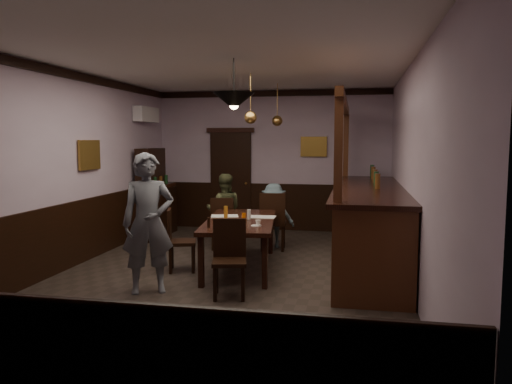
% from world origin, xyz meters
% --- Properties ---
extents(room, '(5.01, 8.01, 3.01)m').
position_xyz_m(room, '(0.00, 0.00, 1.50)').
color(room, '#2D2621').
rests_on(room, ground).
extents(dining_table, '(1.28, 2.31, 0.75)m').
position_xyz_m(dining_table, '(0.09, 0.62, 0.69)').
color(dining_table, black).
rests_on(dining_table, ground).
extents(chair_far_left, '(0.48, 0.48, 0.94)m').
position_xyz_m(chair_far_left, '(-0.52, 1.83, 0.51)').
color(chair_far_left, black).
rests_on(chair_far_left, ground).
extents(chair_far_right, '(0.48, 0.48, 1.03)m').
position_xyz_m(chair_far_right, '(0.37, 1.93, 0.56)').
color(chair_far_right, black).
rests_on(chair_far_right, ground).
extents(chair_near, '(0.50, 0.50, 0.96)m').
position_xyz_m(chair_near, '(0.25, -0.69, 0.52)').
color(chair_near, black).
rests_on(chair_near, ground).
extents(chair_side, '(0.50, 0.50, 0.93)m').
position_xyz_m(chair_side, '(-0.80, 0.29, 0.51)').
color(chair_side, black).
rests_on(chair_side, ground).
extents(person_standing, '(0.77, 0.67, 1.79)m').
position_xyz_m(person_standing, '(-0.79, -0.75, 0.89)').
color(person_standing, slate).
rests_on(person_standing, ground).
extents(person_seated_left, '(0.75, 0.65, 1.33)m').
position_xyz_m(person_seated_left, '(-0.56, 2.10, 0.67)').
color(person_seated_left, '#474C2D').
rests_on(person_seated_left, ground).
extents(person_seated_right, '(0.82, 0.58, 1.16)m').
position_xyz_m(person_seated_right, '(0.33, 2.22, 0.58)').
color(person_seated_right, slate).
rests_on(person_seated_right, ground).
extents(newspaper_left, '(0.48, 0.40, 0.01)m').
position_xyz_m(newspaper_left, '(-0.22, 0.88, 0.75)').
color(newspaper_left, silver).
rests_on(newspaper_left, dining_table).
extents(newspaper_right, '(0.43, 0.31, 0.01)m').
position_xyz_m(newspaper_right, '(0.36, 0.91, 0.75)').
color(newspaper_right, silver).
rests_on(newspaper_right, dining_table).
extents(napkin, '(0.17, 0.17, 0.00)m').
position_xyz_m(napkin, '(0.07, 0.41, 0.75)').
color(napkin, '#F8D15B').
rests_on(napkin, dining_table).
extents(saucer, '(0.15, 0.15, 0.01)m').
position_xyz_m(saucer, '(0.43, 0.10, 0.76)').
color(saucer, white).
rests_on(saucer, dining_table).
extents(coffee_cup, '(0.09, 0.09, 0.07)m').
position_xyz_m(coffee_cup, '(0.46, 0.11, 0.80)').
color(coffee_cup, white).
rests_on(coffee_cup, saucer).
extents(pastry_plate, '(0.22, 0.22, 0.01)m').
position_xyz_m(pastry_plate, '(0.13, 0.06, 0.76)').
color(pastry_plate, white).
rests_on(pastry_plate, dining_table).
extents(pastry_ring_a, '(0.13, 0.13, 0.04)m').
position_xyz_m(pastry_ring_a, '(0.10, 0.08, 0.79)').
color(pastry_ring_a, '#C68C47').
rests_on(pastry_ring_a, pastry_plate).
extents(pastry_ring_b, '(0.13, 0.13, 0.04)m').
position_xyz_m(pastry_ring_b, '(0.16, 0.06, 0.79)').
color(pastry_ring_b, '#C68C47').
rests_on(pastry_ring_b, pastry_plate).
extents(soda_can, '(0.07, 0.07, 0.12)m').
position_xyz_m(soda_can, '(0.17, 0.51, 0.81)').
color(soda_can, orange).
rests_on(soda_can, dining_table).
extents(beer_glass, '(0.06, 0.06, 0.20)m').
position_xyz_m(beer_glass, '(-0.13, 0.61, 0.85)').
color(beer_glass, '#BF721E').
rests_on(beer_glass, dining_table).
extents(water_glass, '(0.06, 0.06, 0.15)m').
position_xyz_m(water_glass, '(0.21, 0.67, 0.82)').
color(water_glass, silver).
rests_on(water_glass, dining_table).
extents(pepper_mill, '(0.04, 0.04, 0.14)m').
position_xyz_m(pepper_mill, '(-0.18, -0.13, 0.82)').
color(pepper_mill, black).
rests_on(pepper_mill, dining_table).
extents(sideboard, '(0.48, 1.34, 1.77)m').
position_xyz_m(sideboard, '(-2.21, 2.76, 0.71)').
color(sideboard, black).
rests_on(sideboard, ground).
extents(bar_counter, '(1.06, 4.55, 2.55)m').
position_xyz_m(bar_counter, '(1.99, 1.31, 0.64)').
color(bar_counter, '#502315').
rests_on(bar_counter, ground).
extents(door_back, '(0.90, 0.06, 2.10)m').
position_xyz_m(door_back, '(-0.90, 3.95, 1.05)').
color(door_back, black).
rests_on(door_back, ground).
extents(ac_unit, '(0.20, 0.85, 0.30)m').
position_xyz_m(ac_unit, '(-2.38, 2.90, 2.45)').
color(ac_unit, white).
rests_on(ac_unit, ground).
extents(picture_left_large, '(0.04, 0.62, 0.48)m').
position_xyz_m(picture_left_large, '(-2.46, 0.80, 1.70)').
color(picture_left_large, olive).
rests_on(picture_left_large, ground).
extents(picture_back, '(0.55, 0.04, 0.42)m').
position_xyz_m(picture_back, '(0.90, 3.96, 1.80)').
color(picture_back, olive).
rests_on(picture_back, ground).
extents(pendant_iron, '(0.56, 0.56, 0.66)m').
position_xyz_m(pendant_iron, '(0.19, -0.17, 2.45)').
color(pendant_iron, black).
rests_on(pendant_iron, ground).
extents(pendant_brass_mid, '(0.20, 0.20, 0.81)m').
position_xyz_m(pendant_brass_mid, '(0.10, 1.32, 2.30)').
color(pendant_brass_mid, '#BF8C3F').
rests_on(pendant_brass_mid, ground).
extents(pendant_brass_far, '(0.20, 0.20, 0.81)m').
position_xyz_m(pendant_brass_far, '(0.30, 2.81, 2.30)').
color(pendant_brass_far, '#BF8C3F').
rests_on(pendant_brass_far, ground).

